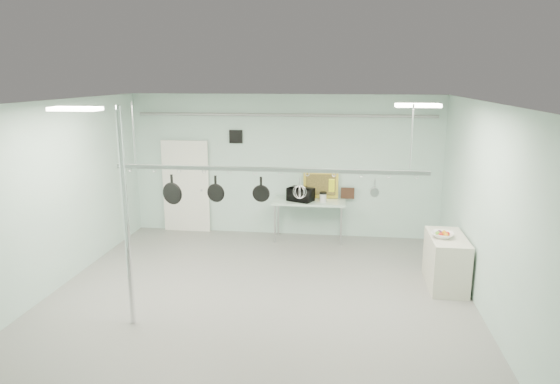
# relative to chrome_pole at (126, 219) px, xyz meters

# --- Properties ---
(floor) EXTENTS (8.00, 8.00, 0.00)m
(floor) POSITION_rel_chrome_pole_xyz_m (1.70, 0.60, -1.60)
(floor) COLOR gray
(floor) RESTS_ON ground
(ceiling) EXTENTS (7.00, 8.00, 0.02)m
(ceiling) POSITION_rel_chrome_pole_xyz_m (1.70, 0.60, 1.59)
(ceiling) COLOR silver
(ceiling) RESTS_ON back_wall
(back_wall) EXTENTS (7.00, 0.02, 3.20)m
(back_wall) POSITION_rel_chrome_pole_xyz_m (1.70, 4.59, 0.00)
(back_wall) COLOR silver
(back_wall) RESTS_ON floor
(right_wall) EXTENTS (0.02, 8.00, 3.20)m
(right_wall) POSITION_rel_chrome_pole_xyz_m (5.19, 0.60, 0.00)
(right_wall) COLOR silver
(right_wall) RESTS_ON floor
(door) EXTENTS (1.10, 0.10, 2.20)m
(door) POSITION_rel_chrome_pole_xyz_m (-0.60, 4.54, -0.55)
(door) COLOR silver
(door) RESTS_ON floor
(wall_vent) EXTENTS (0.30, 0.04, 0.30)m
(wall_vent) POSITION_rel_chrome_pole_xyz_m (0.60, 4.57, 0.65)
(wall_vent) COLOR black
(wall_vent) RESTS_ON back_wall
(conduit_pipe) EXTENTS (6.60, 0.07, 0.07)m
(conduit_pipe) POSITION_rel_chrome_pole_xyz_m (1.70, 4.50, 1.15)
(conduit_pipe) COLOR gray
(conduit_pipe) RESTS_ON back_wall
(chrome_pole) EXTENTS (0.08, 0.08, 3.20)m
(chrome_pole) POSITION_rel_chrome_pole_xyz_m (0.00, 0.00, 0.00)
(chrome_pole) COLOR silver
(chrome_pole) RESTS_ON floor
(prep_table) EXTENTS (1.60, 0.70, 0.91)m
(prep_table) POSITION_rel_chrome_pole_xyz_m (2.30, 4.20, -0.77)
(prep_table) COLOR #A7C5B2
(prep_table) RESTS_ON floor
(side_cabinet) EXTENTS (0.60, 1.20, 0.90)m
(side_cabinet) POSITION_rel_chrome_pole_xyz_m (4.85, 2.00, -1.15)
(side_cabinet) COLOR beige
(side_cabinet) RESTS_ON floor
(pot_rack) EXTENTS (4.80, 0.06, 1.00)m
(pot_rack) POSITION_rel_chrome_pole_xyz_m (1.90, 0.90, 0.63)
(pot_rack) COLOR #B7B7BC
(pot_rack) RESTS_ON ceiling
(light_panel_left) EXTENTS (0.65, 0.30, 0.05)m
(light_panel_left) POSITION_rel_chrome_pole_xyz_m (-0.50, -0.20, 1.56)
(light_panel_left) COLOR white
(light_panel_left) RESTS_ON ceiling
(light_panel_right) EXTENTS (0.65, 0.30, 0.05)m
(light_panel_right) POSITION_rel_chrome_pole_xyz_m (4.10, 1.20, 1.56)
(light_panel_right) COLOR white
(light_panel_right) RESTS_ON ceiling
(microwave) EXTENTS (0.64, 0.55, 0.30)m
(microwave) POSITION_rel_chrome_pole_xyz_m (2.12, 4.14, -0.55)
(microwave) COLOR black
(microwave) RESTS_ON prep_table
(coffee_canister) EXTENTS (0.17, 0.17, 0.18)m
(coffee_canister) POSITION_rel_chrome_pole_xyz_m (2.61, 4.12, -0.60)
(coffee_canister) COLOR silver
(coffee_canister) RESTS_ON prep_table
(painting_large) EXTENTS (0.78, 0.16, 0.58)m
(painting_large) POSITION_rel_chrome_pole_xyz_m (2.54, 4.50, -0.41)
(painting_large) COLOR gold
(painting_large) RESTS_ON prep_table
(painting_small) EXTENTS (0.30, 0.09, 0.25)m
(painting_small) POSITION_rel_chrome_pole_xyz_m (3.14, 4.50, -0.57)
(painting_small) COLOR black
(painting_small) RESTS_ON prep_table
(fruit_bowl) EXTENTS (0.44, 0.44, 0.09)m
(fruit_bowl) POSITION_rel_chrome_pole_xyz_m (4.74, 1.93, -0.66)
(fruit_bowl) COLOR white
(fruit_bowl) RESTS_ON side_cabinet
(skillet_left) EXTENTS (0.35, 0.15, 0.48)m
(skillet_left) POSITION_rel_chrome_pole_xyz_m (0.37, 0.90, 0.24)
(skillet_left) COLOR black
(skillet_left) RESTS_ON pot_rack
(skillet_mid) EXTENTS (0.30, 0.12, 0.40)m
(skillet_mid) POSITION_rel_chrome_pole_xyz_m (1.08, 0.90, 0.29)
(skillet_mid) COLOR black
(skillet_mid) RESTS_ON pot_rack
(skillet_right) EXTENTS (0.27, 0.06, 0.37)m
(skillet_right) POSITION_rel_chrome_pole_xyz_m (1.79, 0.90, 0.30)
(skillet_right) COLOR black
(skillet_right) RESTS_ON pot_rack
(whisk) EXTENTS (0.26, 0.26, 0.36)m
(whisk) POSITION_rel_chrome_pole_xyz_m (2.39, 0.90, 0.31)
(whisk) COLOR silver
(whisk) RESTS_ON pot_rack
(grater) EXTENTS (0.09, 0.05, 0.21)m
(grater) POSITION_rel_chrome_pole_xyz_m (2.87, 0.90, 0.38)
(grater) COLOR gold
(grater) RESTS_ON pot_rack
(saucepan) EXTENTS (0.14, 0.10, 0.26)m
(saucepan) POSITION_rel_chrome_pole_xyz_m (3.51, 0.90, 0.36)
(saucepan) COLOR #A2A2A6
(saucepan) RESTS_ON pot_rack
(fruit_cluster) EXTENTS (0.24, 0.24, 0.09)m
(fruit_cluster) POSITION_rel_chrome_pole_xyz_m (4.74, 1.93, -0.62)
(fruit_cluster) COLOR #B21A10
(fruit_cluster) RESTS_ON fruit_bowl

